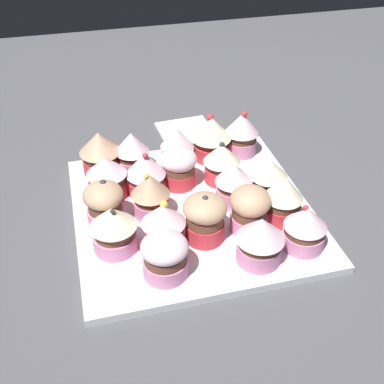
% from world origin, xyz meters
% --- Properties ---
extents(ground_plane, '(1.80, 1.80, 0.03)m').
position_xyz_m(ground_plane, '(0.00, 0.00, -0.01)').
color(ground_plane, '#4C4C51').
extents(baking_tray, '(0.36, 0.36, 0.01)m').
position_xyz_m(baking_tray, '(0.00, 0.00, 0.01)').
color(baking_tray, silver).
rests_on(baking_tray, ground_plane).
extents(cupcake_0, '(0.06, 0.06, 0.07)m').
position_xyz_m(cupcake_0, '(-0.12, -0.13, 0.04)').
color(cupcake_0, pink).
rests_on(cupcake_0, baking_tray).
extents(cupcake_1, '(0.06, 0.06, 0.08)m').
position_xyz_m(cupcake_1, '(-0.06, -0.12, 0.05)').
color(cupcake_1, '#D1333D').
rests_on(cupcake_1, baking_tray).
extents(cupcake_2, '(0.06, 0.06, 0.07)m').
position_xyz_m(cupcake_2, '(0.00, -0.12, 0.05)').
color(cupcake_2, pink).
rests_on(cupcake_2, baking_tray).
extents(cupcake_3, '(0.06, 0.06, 0.08)m').
position_xyz_m(cupcake_3, '(0.13, -0.12, 0.05)').
color(cupcake_3, pink).
rests_on(cupcake_3, baking_tray).
extents(cupcake_4, '(0.07, 0.07, 0.07)m').
position_xyz_m(cupcake_4, '(-0.13, -0.06, 0.05)').
color(cupcake_4, pink).
rests_on(cupcake_4, baking_tray).
extents(cupcake_5, '(0.06, 0.06, 0.07)m').
position_xyz_m(cupcake_5, '(-0.07, -0.07, 0.05)').
color(cupcake_5, pink).
rests_on(cupcake_5, baking_tray).
extents(cupcake_6, '(0.06, 0.06, 0.07)m').
position_xyz_m(cupcake_6, '(0.00, -0.07, 0.05)').
color(cupcake_6, pink).
rests_on(cupcake_6, baking_tray).
extents(cupcake_7, '(0.06, 0.06, 0.07)m').
position_xyz_m(cupcake_7, '(0.06, -0.06, 0.05)').
color(cupcake_7, '#D1333D').
rests_on(cupcake_7, baking_tray).
extents(cupcake_8, '(0.07, 0.07, 0.08)m').
position_xyz_m(cupcake_8, '(0.13, -0.07, 0.05)').
color(cupcake_8, '#D1333D').
rests_on(cupcake_8, baking_tray).
extents(cupcake_9, '(0.06, 0.06, 0.08)m').
position_xyz_m(cupcake_9, '(-0.07, -0.00, 0.05)').
color(cupcake_9, '#D1333D').
rests_on(cupcake_9, baking_tray).
extents(cupcake_10, '(0.06, 0.06, 0.07)m').
position_xyz_m(cupcake_10, '(0.07, 0.01, 0.05)').
color(cupcake_10, '#D1333D').
rests_on(cupcake_10, baking_tray).
extents(cupcake_11, '(0.06, 0.06, 0.07)m').
position_xyz_m(cupcake_11, '(0.13, -0.01, 0.05)').
color(cupcake_11, pink).
rests_on(cupcake_11, baking_tray).
extents(cupcake_12, '(0.06, 0.06, 0.06)m').
position_xyz_m(cupcake_12, '(-0.13, 0.07, 0.04)').
color(cupcake_12, pink).
rests_on(cupcake_12, baking_tray).
extents(cupcake_13, '(0.06, 0.06, 0.07)m').
position_xyz_m(cupcake_13, '(-0.07, 0.06, 0.05)').
color(cupcake_13, '#D1333D').
rests_on(cupcake_13, baking_tray).
extents(cupcake_14, '(0.06, 0.06, 0.07)m').
position_xyz_m(cupcake_14, '(-0.00, 0.06, 0.05)').
color(cupcake_14, pink).
rests_on(cupcake_14, baking_tray).
extents(cupcake_15, '(0.06, 0.06, 0.08)m').
position_xyz_m(cupcake_15, '(0.06, 0.06, 0.05)').
color(cupcake_15, '#D1333D').
rests_on(cupcake_15, baking_tray).
extents(cupcake_16, '(0.06, 0.06, 0.07)m').
position_xyz_m(cupcake_16, '(0.13, 0.07, 0.05)').
color(cupcake_16, pink).
rests_on(cupcake_16, baking_tray).
extents(cupcake_17, '(0.06, 0.06, 0.07)m').
position_xyz_m(cupcake_17, '(-0.06, 0.13, 0.05)').
color(cupcake_17, pink).
rests_on(cupcake_17, baking_tray).
extents(cupcake_18, '(0.06, 0.06, 0.07)m').
position_xyz_m(cupcake_18, '(0.00, 0.13, 0.05)').
color(cupcake_18, pink).
rests_on(cupcake_18, baking_tray).
extents(cupcake_19, '(0.06, 0.06, 0.07)m').
position_xyz_m(cupcake_19, '(0.07, 0.12, 0.05)').
color(cupcake_19, '#D1333D').
rests_on(cupcake_19, baking_tray).
extents(cupcake_20, '(0.07, 0.07, 0.08)m').
position_xyz_m(cupcake_20, '(0.13, 0.12, 0.05)').
color(cupcake_20, '#D1333D').
rests_on(cupcake_20, baking_tray).
extents(napkin, '(0.11, 0.11, 0.01)m').
position_xyz_m(napkin, '(0.25, -0.05, 0.00)').
color(napkin, white).
rests_on(napkin, ground_plane).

